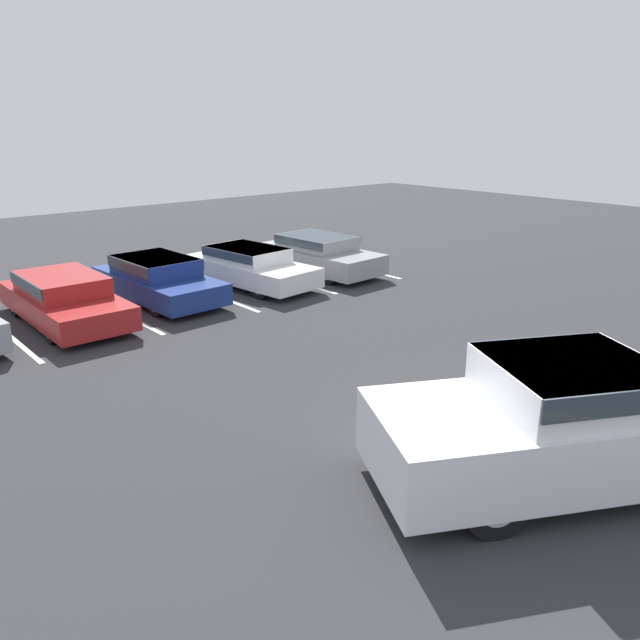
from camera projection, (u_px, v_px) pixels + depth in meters
name	position (u px, v px, depth m)	size (l,w,h in m)	color
ground_plane	(510.00, 463.00, 8.96)	(60.00, 60.00, 0.00)	#2D2D30
stall_stripe_b	(6.00, 333.00, 14.42)	(0.12, 5.00, 0.01)	white
stall_stripe_c	(118.00, 311.00, 16.11)	(0.12, 5.00, 0.01)	white
stall_stripe_d	(208.00, 293.00, 17.80)	(0.12, 5.00, 0.01)	white
stall_stripe_e	(283.00, 278.00, 19.48)	(0.12, 5.00, 0.01)	white
stall_stripe_f	(346.00, 265.00, 21.17)	(0.12, 5.00, 0.01)	white
pickup_truck	(587.00, 420.00, 8.32)	(6.08, 4.61, 1.75)	silver
parked_sedan_b	(64.00, 297.00, 15.05)	(1.83, 4.57, 1.18)	maroon
parked_sedan_c	(157.00, 278.00, 16.88)	(1.95, 4.45, 1.19)	navy
parked_sedan_d	(249.00, 265.00, 18.43)	(2.20, 4.58, 1.15)	silver
parked_sedan_e	(318.00, 253.00, 19.96)	(2.06, 4.43, 1.20)	gray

